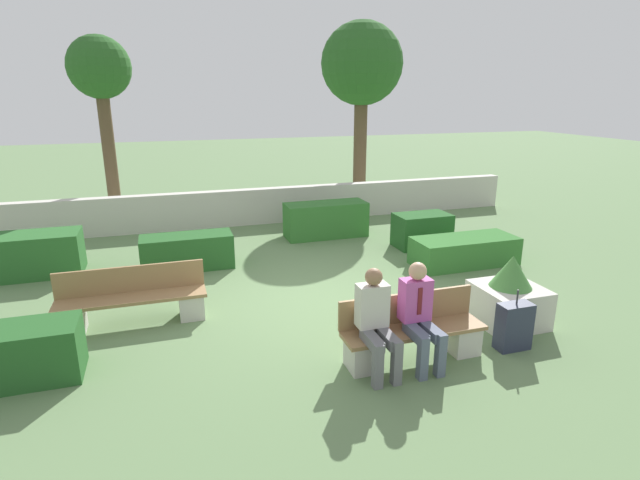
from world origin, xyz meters
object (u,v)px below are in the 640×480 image
person_seated_man (420,311)px  tree_center_left (362,67)px  planter_corner_left (509,296)px  bench_left_side (133,302)px  suitcase (514,326)px  person_seated_woman (376,318)px  tree_leftmost (100,75)px  bench_front (413,336)px

person_seated_man → tree_center_left: size_ratio=0.25×
planter_corner_left → bench_left_side: bearing=162.1°
planter_corner_left → suitcase: (-0.43, -0.68, -0.11)m
person_seated_woman → suitcase: person_seated_woman is taller
person_seated_man → tree_leftmost: (-4.11, 9.00, 2.98)m
bench_left_side → person_seated_man: (3.46, -2.34, 0.40)m
person_seated_man → person_seated_woman: (-0.58, -0.00, -0.01)m
person_seated_man → suitcase: (1.41, -0.05, -0.40)m
tree_leftmost → tree_center_left: size_ratio=0.88×
bench_front → tree_center_left: (2.96, 9.09, 3.71)m
suitcase → bench_left_side: bearing=153.9°
bench_front → planter_corner_left: planter_corner_left is taller
person_seated_man → bench_left_side: bearing=146.0°
planter_corner_left → suitcase: 0.81m
bench_front → tree_leftmost: bearing=114.9°
tree_leftmost → person_seated_man: bearing=-65.5°
bench_front → planter_corner_left: bearing=14.9°
person_seated_man → tree_center_left: bearing=72.2°
person_seated_man → person_seated_woman: 0.58m
bench_front → tree_leftmost: (-4.11, 8.87, 3.39)m
bench_left_side → tree_leftmost: size_ratio=0.46×
planter_corner_left → suitcase: size_ratio=1.25×
bench_left_side → tree_center_left: size_ratio=0.40×
person_seated_man → suitcase: size_ratio=1.56×
person_seated_man → person_seated_woman: person_seated_man is taller
person_seated_woman → bench_left_side: bearing=140.9°
suitcase → tree_leftmost: bearing=121.4°
bench_left_side → person_seated_man: size_ratio=1.61×
bench_front → person_seated_woman: size_ratio=1.44×
bench_front → suitcase: (1.41, -0.19, 0.01)m
person_seated_woman → planter_corner_left: person_seated_woman is taller
bench_left_side → planter_corner_left: (5.30, -1.71, 0.10)m
bench_left_side → tree_center_left: tree_center_left is taller
tree_leftmost → suitcase: bearing=-58.6°
tree_leftmost → tree_center_left: (7.07, 0.23, 0.31)m
planter_corner_left → tree_center_left: 9.39m
person_seated_man → tree_leftmost: bearing=114.5°
suitcase → tree_leftmost: tree_leftmost is taller
person_seated_man → planter_corner_left: bearing=18.8°
suitcase → tree_center_left: size_ratio=0.16×
bench_front → suitcase: 1.42m
tree_center_left → planter_corner_left: bearing=-97.4°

